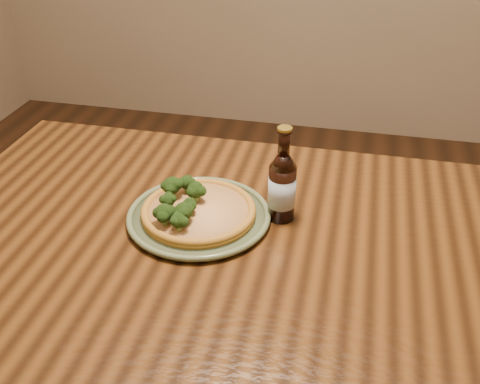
% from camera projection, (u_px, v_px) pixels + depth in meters
% --- Properties ---
extents(table, '(1.60, 0.90, 0.75)m').
position_uv_depth(table, '(278.00, 279.00, 1.22)').
color(table, '#4A2A10').
rests_on(table, ground).
extents(plate, '(0.32, 0.32, 0.02)m').
position_uv_depth(plate, '(199.00, 216.00, 1.25)').
color(plate, '#5C6A49').
rests_on(plate, table).
extents(pizza, '(0.25, 0.25, 0.07)m').
position_uv_depth(pizza, '(196.00, 210.00, 1.24)').
color(pizza, '#AF7927').
rests_on(pizza, plate).
extents(beer_bottle, '(0.06, 0.06, 0.22)m').
position_uv_depth(beer_bottle, '(282.00, 186.00, 1.22)').
color(beer_bottle, black).
rests_on(beer_bottle, table).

